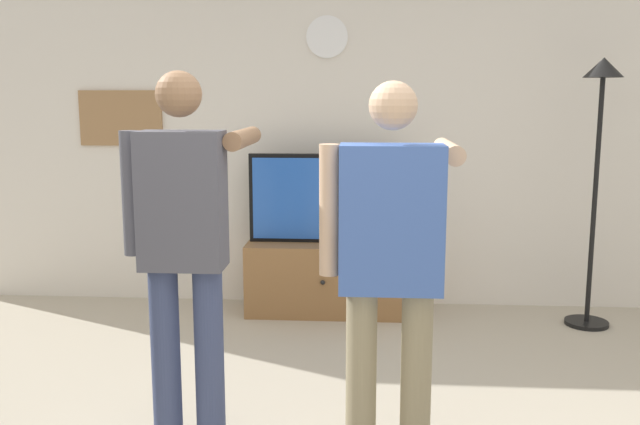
# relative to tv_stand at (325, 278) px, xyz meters

# --- Properties ---
(back_wall) EXTENTS (6.40, 0.10, 2.70)m
(back_wall) POSITION_rel_tv_stand_xyz_m (0.08, 0.35, 1.07)
(back_wall) COLOR silver
(back_wall) RESTS_ON ground_plane
(tv_stand) EXTENTS (1.22, 0.46, 0.57)m
(tv_stand) POSITION_rel_tv_stand_xyz_m (0.00, 0.00, 0.00)
(tv_stand) COLOR olive
(tv_stand) RESTS_ON ground_plane
(television) EXTENTS (1.19, 0.07, 0.70)m
(television) POSITION_rel_tv_stand_xyz_m (0.00, 0.05, 0.63)
(television) COLOR black
(television) RESTS_ON tv_stand
(wall_clock) EXTENTS (0.33, 0.03, 0.33)m
(wall_clock) POSITION_rel_tv_stand_xyz_m (0.00, 0.29, 1.88)
(wall_clock) COLOR white
(framed_picture) EXTENTS (0.69, 0.04, 0.45)m
(framed_picture) POSITION_rel_tv_stand_xyz_m (-1.69, 0.30, 1.24)
(framed_picture) COLOR #997047
(floor_lamp) EXTENTS (0.32, 0.32, 1.98)m
(floor_lamp) POSITION_rel_tv_stand_xyz_m (2.00, -0.16, 1.13)
(floor_lamp) COLOR black
(floor_lamp) RESTS_ON ground_plane
(person_standing_nearer_lamp) EXTENTS (0.57, 0.78, 1.82)m
(person_standing_nearer_lamp) POSITION_rel_tv_stand_xyz_m (-0.53, -2.17, 0.75)
(person_standing_nearer_lamp) COLOR #384266
(person_standing_nearer_lamp) RESTS_ON ground_plane
(person_standing_nearer_couch) EXTENTS (0.63, 0.78, 1.78)m
(person_standing_nearer_couch) POSITION_rel_tv_stand_xyz_m (0.43, -2.29, 0.73)
(person_standing_nearer_couch) COLOR gray
(person_standing_nearer_couch) RESTS_ON ground_plane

